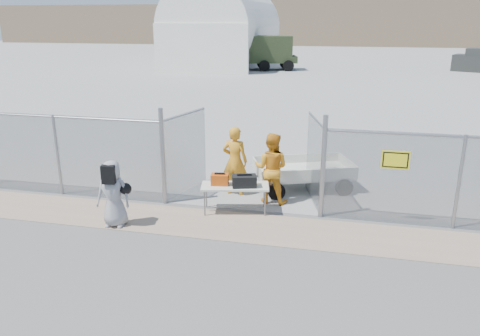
% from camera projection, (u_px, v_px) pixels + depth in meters
% --- Properties ---
extents(ground, '(160.00, 160.00, 0.00)m').
position_uv_depth(ground, '(219.00, 245.00, 9.92)').
color(ground, '#4D4D4D').
extents(tarmac_inside, '(160.00, 80.00, 0.01)m').
position_uv_depth(tarmac_inside, '(324.00, 64.00, 48.93)').
color(tarmac_inside, gray).
rests_on(tarmac_inside, ground).
extents(dirt_strip, '(44.00, 1.60, 0.01)m').
position_uv_depth(dirt_strip, '(231.00, 226.00, 10.84)').
color(dirt_strip, gray).
rests_on(dirt_strip, ground).
extents(distant_hills, '(140.00, 6.00, 9.00)m').
position_uv_depth(distant_hills, '(366.00, 19.00, 79.95)').
color(distant_hills, '#7F684F').
rests_on(distant_hills, ground).
extents(chain_link_fence, '(40.00, 0.20, 2.20)m').
position_uv_depth(chain_link_fence, '(240.00, 168.00, 11.44)').
color(chain_link_fence, gray).
rests_on(chain_link_fence, ground).
extents(quonset_hangar, '(9.00, 18.00, 8.00)m').
position_uv_depth(quonset_hangar, '(226.00, 24.00, 47.94)').
color(quonset_hangar, white).
rests_on(quonset_hangar, ground).
extents(folding_table, '(1.75, 1.01, 0.70)m').
position_uv_depth(folding_table, '(235.00, 199.00, 11.54)').
color(folding_table, silver).
rests_on(folding_table, ground).
extents(orange_bag, '(0.46, 0.35, 0.27)m').
position_uv_depth(orange_bag, '(220.00, 179.00, 11.45)').
color(orange_bag, '#CC4C0E').
rests_on(orange_bag, folding_table).
extents(black_duffel, '(0.66, 0.50, 0.28)m').
position_uv_depth(black_duffel, '(244.00, 181.00, 11.31)').
color(black_duffel, black).
rests_on(black_duffel, folding_table).
extents(security_worker_left, '(0.72, 0.51, 1.89)m').
position_uv_depth(security_worker_left, '(235.00, 161.00, 12.54)').
color(security_worker_left, orange).
rests_on(security_worker_left, ground).
extents(security_worker_right, '(0.96, 0.77, 1.85)m').
position_uv_depth(security_worker_right, '(271.00, 168.00, 11.99)').
color(security_worker_right, orange).
rests_on(security_worker_right, ground).
extents(visitor, '(0.82, 0.59, 1.57)m').
position_uv_depth(visitor, '(113.00, 194.00, 10.64)').
color(visitor, gray).
rests_on(visitor, ground).
extents(utility_trailer, '(3.85, 2.92, 0.83)m').
position_uv_depth(utility_trailer, '(303.00, 174.00, 13.15)').
color(utility_trailer, silver).
rests_on(utility_trailer, ground).
extents(military_truck, '(6.83, 3.92, 3.07)m').
position_uv_depth(military_truck, '(261.00, 53.00, 43.03)').
color(military_truck, '#2E3A1F').
rests_on(military_truck, ground).
extents(parked_vehicle_mid, '(4.83, 3.63, 1.99)m').
position_uv_depth(parked_vehicle_mid, '(480.00, 61.00, 41.65)').
color(parked_vehicle_mid, '#2B2E2B').
rests_on(parked_vehicle_mid, ground).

